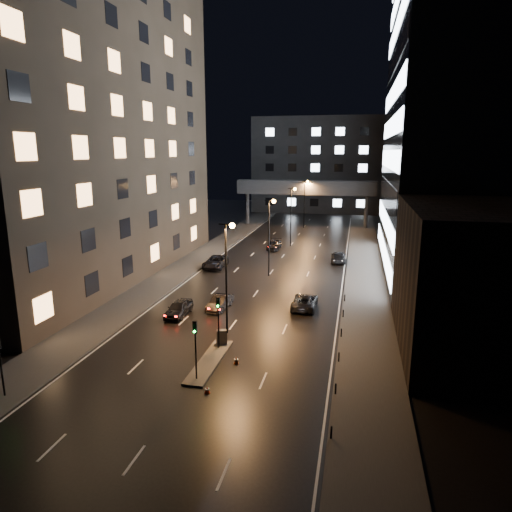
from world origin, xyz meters
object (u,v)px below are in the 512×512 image
object	(u,v)px
car_away_a	(179,308)
utility_cabinet	(222,337)
car_away_b	(220,302)
car_toward_b	(339,257)
car_away_d	(274,245)
car_away_c	(215,262)
car_toward_a	(305,301)

from	to	relation	value
car_away_a	utility_cabinet	xyz separation A→B (m)	(6.28, -5.97, -0.02)
car_away_b	car_toward_b	distance (m)	26.41
car_away_b	car_away_d	xyz separation A→B (m)	(0.18, 30.87, 0.02)
car_away_d	car_toward_b	distance (m)	13.03
car_away_c	car_toward_b	size ratio (longest dim) A/B	1.11
car_away_c	utility_cabinet	distance (m)	26.82
car_away_c	car_away_a	bearing A→B (deg)	-84.82
car_away_b	car_away_a	bearing A→B (deg)	-135.65
car_away_d	utility_cabinet	size ratio (longest dim) A/B	4.16
car_away_b	car_away_d	size ratio (longest dim) A/B	0.86
car_away_c	car_away_b	bearing A→B (deg)	-72.48
car_away_c	car_toward_a	distance (m)	20.33
car_away_c	car_toward_a	world-z (taller)	car_away_c
car_toward_b	utility_cabinet	xyz separation A→B (m)	(-8.38, -32.69, -0.00)
car_away_a	car_toward_a	world-z (taller)	car_away_a
car_toward_a	utility_cabinet	bearing A→B (deg)	62.82
car_away_a	car_away_c	bearing A→B (deg)	95.77
car_away_a	car_toward_a	xyz separation A→B (m)	(12.08, 5.06, -0.05)
car_away_a	car_away_c	xyz separation A→B (m)	(-2.28, 19.45, 0.03)
car_away_c	car_toward_b	xyz separation A→B (m)	(16.94, 7.27, -0.05)
car_toward_b	car_away_d	bearing A→B (deg)	-34.71
car_away_d	car_away_b	bearing A→B (deg)	-91.31
car_toward_a	car_away_d	bearing A→B (deg)	-72.99
car_away_b	car_toward_b	bearing A→B (deg)	70.22
car_away_d	car_toward_b	size ratio (longest dim) A/B	0.97
car_away_a	car_toward_b	xyz separation A→B (m)	(14.66, 26.72, -0.02)
car_away_a	car_toward_b	world-z (taller)	car_away_a
car_away_a	car_toward_b	bearing A→B (deg)	60.32
car_away_d	car_toward_b	xyz separation A→B (m)	(11.02, -6.96, 0.03)
car_away_b	utility_cabinet	bearing A→B (deg)	-66.86
car_away_a	car_away_d	world-z (taller)	car_away_a
car_away_c	car_away_d	xyz separation A→B (m)	(5.92, 14.23, -0.08)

